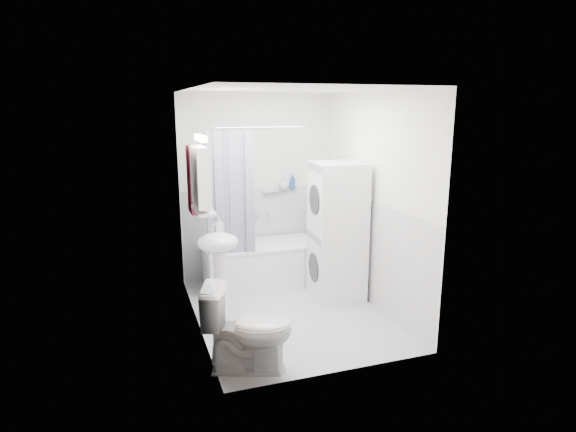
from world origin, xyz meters
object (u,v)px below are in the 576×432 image
object	(u,v)px
toilet	(248,329)
sink	(218,256)
washer_dryer	(337,231)
bathtub	(261,262)

from	to	relation	value
toilet	sink	bearing A→B (deg)	20.35
washer_dryer	toilet	bearing A→B (deg)	-133.80
bathtub	washer_dryer	size ratio (longest dim) A/B	0.88
bathtub	sink	bearing A→B (deg)	-129.95
toilet	bathtub	bearing A→B (deg)	-0.14
bathtub	toilet	distance (m)	2.03
bathtub	toilet	world-z (taller)	toilet
bathtub	washer_dryer	bearing A→B (deg)	-41.64
bathtub	sink	xyz separation A→B (m)	(-0.68, -0.82, 0.41)
washer_dryer	sink	bearing A→B (deg)	-169.61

